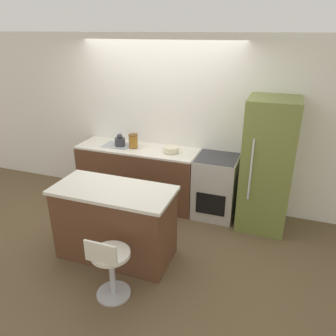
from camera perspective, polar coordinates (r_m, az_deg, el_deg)
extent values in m
plane|color=brown|center=(5.16, -3.64, -7.73)|extent=(14.00, 14.00, 0.00)
cube|color=white|center=(5.21, -1.14, 8.20)|extent=(8.00, 0.06, 2.60)
cube|color=brown|center=(5.32, -5.25, -1.33)|extent=(1.92, 0.61, 0.90)
cube|color=silver|center=(5.15, -5.43, 3.37)|extent=(1.92, 0.61, 0.03)
cube|color=#9EA3A8|center=(5.29, -8.75, 3.96)|extent=(0.44, 0.33, 0.01)
cube|color=brown|center=(4.10, -9.16, -9.64)|extent=(1.38, 0.64, 0.89)
cube|color=silver|center=(3.87, -9.59, -3.86)|extent=(1.44, 0.68, 0.04)
cube|color=#B7B2A8|center=(4.95, 8.26, -3.23)|extent=(0.60, 0.61, 0.93)
cube|color=black|center=(4.75, 7.38, -6.30)|extent=(0.42, 0.01, 0.32)
cube|color=#333338|center=(4.77, 8.58, 1.81)|extent=(0.57, 0.58, 0.01)
cube|color=olive|center=(4.66, 16.85, 0.42)|extent=(0.66, 0.69, 1.84)
cube|color=silver|center=(4.32, 14.21, -0.41)|extent=(0.02, 0.02, 0.83)
cylinder|color=#B7B7BC|center=(3.83, -9.42, -20.70)|extent=(0.37, 0.37, 0.02)
cylinder|color=#B7B7BC|center=(3.66, -9.68, -17.94)|extent=(0.06, 0.06, 0.51)
cylinder|color=silver|center=(3.49, -9.99, -14.52)|extent=(0.41, 0.41, 0.04)
cube|color=silver|center=(3.29, -11.65, -14.33)|extent=(0.35, 0.02, 0.23)
cylinder|color=#333338|center=(5.22, -8.36, 4.52)|extent=(0.16, 0.16, 0.12)
sphere|color=#333338|center=(5.20, -8.42, 5.46)|extent=(0.09, 0.09, 0.09)
cylinder|color=beige|center=(4.90, 0.54, 3.24)|extent=(0.22, 0.22, 0.08)
cylinder|color=#9E6623|center=(5.11, -6.06, 4.64)|extent=(0.14, 0.14, 0.19)
cylinder|color=brown|center=(5.08, -6.11, 5.76)|extent=(0.15, 0.15, 0.02)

